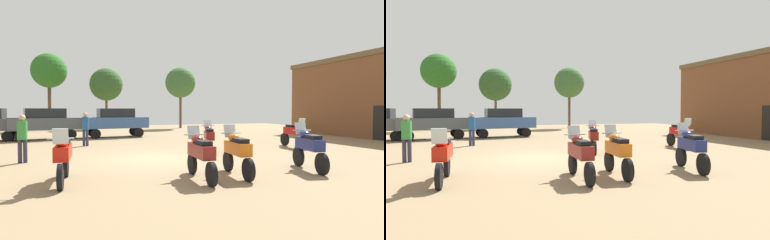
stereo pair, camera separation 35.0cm
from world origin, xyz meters
TOP-DOWN VIEW (x-y plane):
  - ground_plane at (0.00, 0.00)m, footprint 44.00×52.00m
  - motorcycle_1 at (7.63, 1.17)m, footprint 0.62×2.24m
  - motorcycle_2 at (0.44, -4.08)m, footprint 0.62×2.25m
  - motorcycle_3 at (2.78, 0.84)m, footprint 0.84×2.13m
  - motorcycle_4 at (1.62, -3.98)m, footprint 0.62×2.11m
  - motorcycle_5 at (4.18, -3.99)m, footprint 0.75×2.15m
  - motorcycle_6 at (-3.09, -3.26)m, footprint 0.62×2.22m
  - car_1 at (-4.71, 10.18)m, footprint 4.57×2.62m
  - car_3 at (-0.22, 10.46)m, footprint 4.45×2.19m
  - person_1 at (-4.61, 0.62)m, footprint 0.34×0.34m
  - person_3 at (-2.35, 5.38)m, footprint 0.44×0.44m
  - tree_1 at (-5.16, 19.76)m, footprint 3.17×3.17m
  - tree_3 at (0.03, 21.00)m, footprint 3.30×3.30m
  - tree_5 at (7.38, 19.24)m, footprint 3.15×3.15m

SIDE VIEW (x-z plane):
  - ground_plane at x=0.00m, z-range 0.00..0.02m
  - motorcycle_3 at x=2.78m, z-range 0.01..1.45m
  - motorcycle_2 at x=0.44m, z-range 0.01..1.46m
  - motorcycle_4 at x=1.62m, z-range 0.00..1.47m
  - motorcycle_6 at x=-3.09m, z-range 0.01..1.48m
  - motorcycle_5 at x=4.18m, z-range 0.01..1.50m
  - motorcycle_1 at x=7.63m, z-range 0.01..1.51m
  - person_1 at x=-4.61m, z-range 0.17..1.91m
  - person_3 at x=-2.35m, z-range 0.17..1.95m
  - car_1 at x=-4.71m, z-range 0.19..2.19m
  - car_3 at x=-0.22m, z-range 0.19..2.19m
  - tree_3 at x=0.03m, z-range 1.42..7.54m
  - tree_5 at x=7.38m, z-range 1.58..7.89m
  - tree_1 at x=-5.16m, z-range 1.94..9.05m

